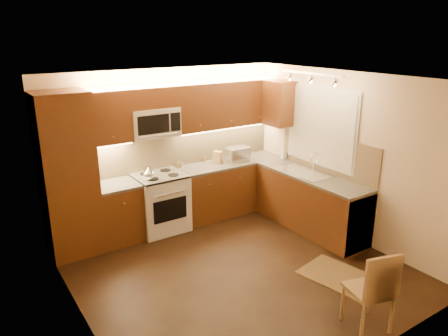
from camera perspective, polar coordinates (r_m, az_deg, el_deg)
floor at (r=5.87m, az=1.80°, el=-13.35°), size 4.00×4.00×0.01m
ceiling at (r=5.06m, az=2.08°, el=11.70°), size 4.00×4.00×0.01m
wall_back at (r=6.99m, az=-7.64°, el=2.81°), size 4.00×0.01×2.50m
wall_front at (r=4.01m, az=18.97°, el=-9.64°), size 4.00×0.01×2.50m
wall_left at (r=4.55m, az=-19.17°, el=-6.33°), size 0.01×4.00×2.50m
wall_right at (r=6.65m, az=16.12°, el=1.49°), size 0.01×4.00×2.50m
pantry at (r=6.22m, az=-20.10°, el=-0.99°), size 0.70×0.60×2.30m
base_cab_back_left at (r=6.63m, az=-13.91°, el=-5.90°), size 0.62×0.60×0.86m
counter_back_left at (r=6.47m, az=-14.20°, el=-2.24°), size 0.62×0.60×0.04m
base_cab_back_right at (r=7.48m, az=0.80°, el=-2.60°), size 1.92×0.60×0.86m
counter_back_right at (r=7.34m, az=0.82°, el=0.70°), size 1.92×0.60×0.04m
base_cab_right at (r=6.95m, az=11.44°, el=-4.60°), size 0.60×2.00×0.86m
counter_right at (r=6.80m, az=11.67°, el=-1.09°), size 0.60×2.00×0.04m
dishwasher at (r=6.52m, az=15.77°, el=-6.47°), size 0.58×0.60×0.84m
backsplash_back at (r=7.14m, az=-5.07°, el=2.82°), size 3.30×0.02×0.60m
backsplash_right at (r=6.91m, az=13.54°, el=1.86°), size 0.02×2.00×0.60m
upper_cab_back_left at (r=6.33m, az=-15.27°, el=6.59°), size 0.62×0.35×0.75m
upper_cab_back_right at (r=7.21m, az=0.28°, el=8.52°), size 1.92×0.35×0.75m
upper_cab_bridge at (r=6.54m, az=-9.64°, el=9.27°), size 0.76×0.35×0.31m
upper_cab_right_corner at (r=7.35m, az=7.31°, el=8.55°), size 0.35×0.50×0.75m
stove at (r=6.83m, az=-8.42°, el=-4.56°), size 0.76×0.65×0.92m
microwave at (r=6.59m, az=-9.42°, el=6.03°), size 0.76×0.38×0.44m
window_frame at (r=6.91m, az=12.84°, el=5.34°), size 0.03×1.44×1.24m
window_blinds at (r=6.89m, az=12.72°, el=5.32°), size 0.02×1.36×1.16m
sink at (r=6.87m, az=10.84°, el=-0.00°), size 0.52×0.86×0.15m
faucet at (r=6.97m, az=11.93°, el=0.83°), size 0.20×0.04×0.30m
track_light_bar at (r=6.37m, az=11.58°, el=12.25°), size 0.04×1.20×0.03m
kettle at (r=6.44m, az=-9.96°, el=-0.68°), size 0.22×0.22×0.21m
toaster_oven at (r=7.37m, az=1.74°, el=1.89°), size 0.40×0.30×0.24m
knife_block at (r=7.21m, az=-0.82°, el=1.43°), size 0.14×0.18×0.21m
spice_jar_a at (r=7.03m, az=-6.10°, el=0.38°), size 0.06×0.06×0.09m
spice_jar_b at (r=7.03m, az=-6.10°, el=0.41°), size 0.06×0.06×0.10m
spice_jar_c at (r=7.05m, az=-5.75°, el=0.49°), size 0.06×0.06×0.10m
spice_jar_d at (r=7.32m, az=-2.61°, el=1.20°), size 0.05×0.05×0.10m
soap_bottle at (r=7.57m, az=8.00°, el=1.93°), size 0.09×0.09×0.18m
rug at (r=5.89m, az=15.31°, el=-13.82°), size 0.83×1.09×0.01m
dining_chair at (r=4.88m, az=18.75°, el=-14.93°), size 0.51×0.51×0.94m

